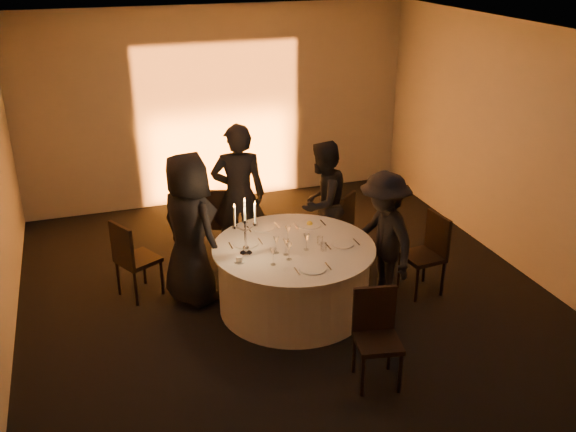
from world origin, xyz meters
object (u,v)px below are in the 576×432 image
object	(u,v)px
chair_left	(132,256)
chair_back_right	(340,222)
guest_back_left	(239,196)
coffee_cup	(239,259)
guest_back_right	(322,203)
guest_right	(383,237)
chair_front	(376,331)
banquet_table	(294,277)
guest_left	(190,229)
chair_right	(429,249)
chair_back_left	(212,218)
candelabra	(246,235)

from	to	relation	value
chair_left	chair_back_right	bearing A→B (deg)	-113.47
guest_back_left	coffee_cup	world-z (taller)	guest_back_left
chair_left	guest_back_right	size ratio (longest dim) A/B	0.60
guest_back_left	guest_right	bearing A→B (deg)	146.42
chair_left	chair_front	size ratio (longest dim) A/B	1.03
banquet_table	coffee_cup	xyz separation A→B (m)	(-0.66, -0.17, 0.42)
chair_left	guest_back_left	bearing A→B (deg)	-99.21
guest_left	guest_right	world-z (taller)	guest_left
coffee_cup	guest_back_left	bearing A→B (deg)	75.53
chair_right	chair_front	xyz separation A→B (m)	(-1.31, -1.30, -0.02)
chair_right	guest_back_right	bearing A→B (deg)	-147.51
chair_right	guest_right	size ratio (longest dim) A/B	0.62
chair_back_right	guest_left	xyz separation A→B (m)	(-2.02, -0.44, 0.39)
guest_back_left	guest_right	world-z (taller)	guest_back_left
chair_back_right	chair_right	bearing A→B (deg)	77.91
banquet_table	guest_back_left	world-z (taller)	guest_back_left
coffee_cup	chair_back_left	bearing A→B (deg)	87.58
chair_right	chair_front	bearing A→B (deg)	-50.80
chair_front	banquet_table	bearing A→B (deg)	113.05
coffee_cup	chair_left	bearing A→B (deg)	136.61
chair_back_right	chair_left	bearing A→B (deg)	-37.53
chair_right	candelabra	distance (m)	2.21
chair_back_left	guest_back_right	size ratio (longest dim) A/B	0.61
chair_back_left	guest_right	world-z (taller)	guest_right
chair_right	banquet_table	bearing A→B (deg)	-100.92
chair_left	chair_back_right	distance (m)	2.67
chair_right	guest_back_left	xyz separation A→B (m)	(-1.91, 1.41, 0.38)
chair_left	guest_back_right	distance (m)	2.43
chair_back_left	guest_back_left	world-z (taller)	guest_back_left
candelabra	guest_left	bearing A→B (deg)	131.25
chair_left	guest_back_right	bearing A→B (deg)	-113.14
chair_front	guest_back_right	distance (m)	2.48
guest_right	coffee_cup	size ratio (longest dim) A/B	14.11
chair_left	candelabra	world-z (taller)	candelabra
chair_front	guest_right	size ratio (longest dim) A/B	0.60
banquet_table	chair_back_right	bearing A→B (deg)	45.44
guest_back_right	candelabra	distance (m)	1.63
guest_back_left	guest_right	xyz separation A→B (m)	(1.32, -1.39, -0.15)
guest_back_right	coffee_cup	world-z (taller)	guest_back_right
candelabra	guest_right	bearing A→B (deg)	-3.99
chair_back_left	coffee_cup	size ratio (longest dim) A/B	8.95
chair_back_right	guest_back_right	xyz separation A→B (m)	(-0.25, -0.00, 0.30)
banquet_table	coffee_cup	bearing A→B (deg)	-165.82
chair_back_left	guest_right	bearing A→B (deg)	154.03
chair_right	guest_left	xyz separation A→B (m)	(-2.66, 0.70, 0.35)
chair_left	guest_left	distance (m)	0.78
chair_back_right	guest_back_right	distance (m)	0.39
chair_back_right	guest_left	world-z (taller)	guest_left
banquet_table	chair_back_left	bearing A→B (deg)	111.28
guest_right	chair_front	bearing A→B (deg)	-35.37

